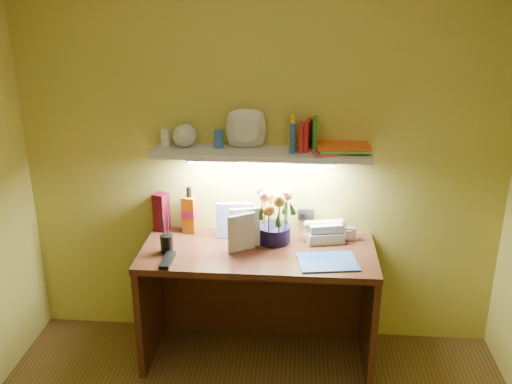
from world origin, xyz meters
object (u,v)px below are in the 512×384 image
(desk, at_px, (258,305))
(telephone, at_px, (324,230))
(flower_bouquet, at_px, (274,214))
(whisky_bottle, at_px, (190,210))
(desk_clock, at_px, (349,233))

(desk, relative_size, telephone, 6.29)
(flower_bouquet, distance_m, whisky_bottle, 0.55)
(telephone, bearing_deg, desk_clock, -7.73)
(flower_bouquet, bearing_deg, desk_clock, 7.37)
(desk, height_order, flower_bouquet, flower_bouquet)
(desk, distance_m, desk_clock, 0.71)
(desk, xyz_separation_m, desk_clock, (0.55, 0.19, 0.42))
(telephone, bearing_deg, desk, -168.41)
(flower_bouquet, bearing_deg, whisky_bottle, 169.11)
(desk, xyz_separation_m, flower_bouquet, (0.09, 0.13, 0.56))
(desk_clock, bearing_deg, telephone, -175.69)
(flower_bouquet, bearing_deg, desk, -123.21)
(flower_bouquet, relative_size, desk_clock, 4.30)
(telephone, distance_m, desk_clock, 0.15)
(desk, distance_m, telephone, 0.62)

